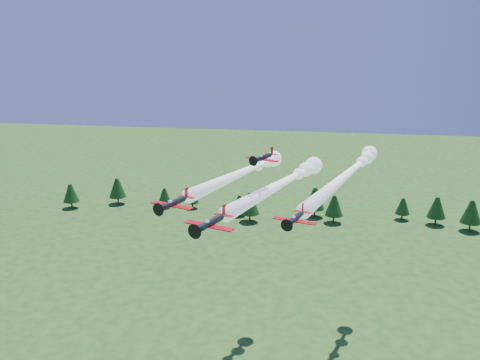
% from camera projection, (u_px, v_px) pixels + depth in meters
% --- Properties ---
extents(plane_lead, '(20.16, 45.38, 3.70)m').
position_uv_depth(plane_lead, '(283.00, 182.00, 102.59)').
color(plane_lead, black).
rests_on(plane_lead, ground).
extents(plane_left, '(19.49, 43.26, 3.70)m').
position_uv_depth(plane_left, '(244.00, 171.00, 112.58)').
color(plane_left, black).
rests_on(plane_left, ground).
extents(plane_right, '(20.58, 55.82, 3.70)m').
position_uv_depth(plane_right, '(349.00, 173.00, 111.49)').
color(plane_right, black).
rests_on(plane_right, ground).
extents(plane_slot, '(6.24, 7.03, 2.24)m').
position_uv_depth(plane_slot, '(263.00, 158.00, 93.67)').
color(plane_slot, black).
rests_on(plane_slot, ground).
extents(treeline, '(171.69, 19.63, 11.56)m').
position_uv_depth(treeline, '(307.00, 201.00, 200.27)').
color(treeline, '#382314').
rests_on(treeline, ground).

